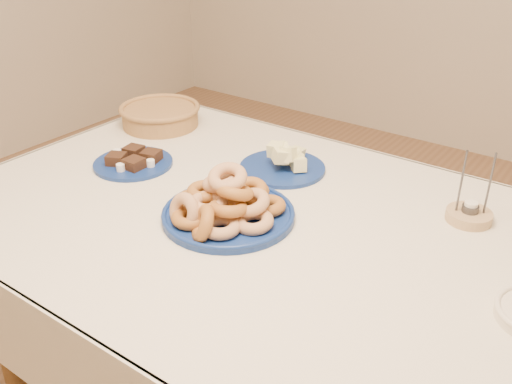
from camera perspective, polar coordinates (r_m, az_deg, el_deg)
dining_table at (r=1.50m, az=1.13°, el=-6.22°), size 1.71×1.11×0.75m
donut_platter at (r=1.43m, az=-3.02°, el=-1.43°), size 0.43×0.43×0.15m
melon_plate at (r=1.69m, az=2.89°, el=3.01°), size 0.30×0.30×0.09m
brownie_plate at (r=1.76m, az=-12.17°, el=3.02°), size 0.29×0.29×0.04m
wicker_basket at (r=2.05m, az=-9.57°, el=7.63°), size 0.35×0.35×0.07m
candle_holder at (r=1.53m, az=20.54°, el=-2.11°), size 0.15×0.15×0.19m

